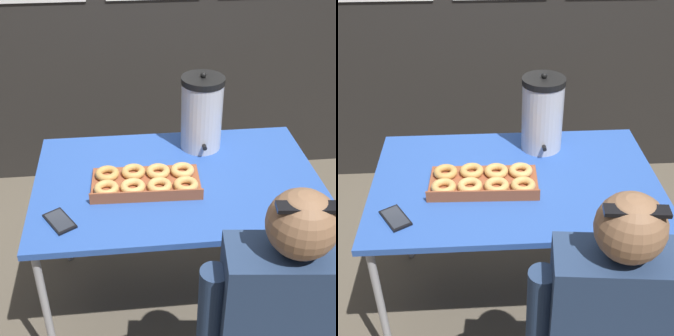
{
  "view_description": "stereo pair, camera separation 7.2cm",
  "coord_description": "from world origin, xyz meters",
  "views": [
    {
      "loc": [
        -0.22,
        -1.65,
        1.95
      ],
      "look_at": [
        -0.04,
        0.0,
        0.84
      ],
      "focal_mm": 50.0,
      "sensor_mm": 36.0,
      "label": 1
    },
    {
      "loc": [
        -0.14,
        -1.66,
        1.95
      ],
      "look_at": [
        -0.04,
        0.0,
        0.84
      ],
      "focal_mm": 50.0,
      "sensor_mm": 36.0,
      "label": 2
    }
  ],
  "objects": [
    {
      "name": "folding_table",
      "position": [
        0.0,
        0.0,
        0.73
      ],
      "size": [
        1.24,
        0.82,
        0.78
      ],
      "color": "#2D56B2",
      "rests_on": "ground"
    },
    {
      "name": "ground_plane",
      "position": [
        0.0,
        0.0,
        0.0
      ],
      "size": [
        12.0,
        12.0,
        0.0
      ],
      "primitive_type": "plane",
      "color": "brown"
    },
    {
      "name": "coffee_urn",
      "position": [
        0.14,
        0.27,
        0.96
      ],
      "size": [
        0.2,
        0.22,
        0.38
      ],
      "color": "silver",
      "rests_on": "folding_table"
    },
    {
      "name": "donut_box",
      "position": [
        -0.14,
        -0.03,
        0.8
      ],
      "size": [
        0.47,
        0.26,
        0.05
      ],
      "rotation": [
        0.0,
        0.0,
        -0.03
      ],
      "color": "brown",
      "rests_on": "folding_table"
    },
    {
      "name": "cell_phone",
      "position": [
        -0.49,
        -0.24,
        0.78
      ],
      "size": [
        0.14,
        0.16,
        0.01
      ],
      "rotation": [
        0.0,
        0.0,
        0.55
      ],
      "color": "black",
      "rests_on": "folding_table"
    }
  ]
}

